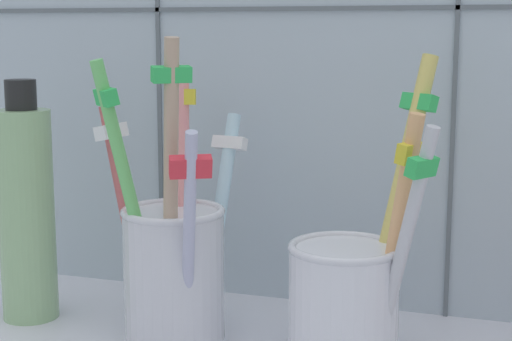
{
  "coord_description": "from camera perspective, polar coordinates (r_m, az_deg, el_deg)",
  "views": [
    {
      "loc": [
        15.24,
        -44.48,
        21.59
      ],
      "look_at": [
        0.0,
        1.51,
        13.18
      ],
      "focal_mm": 57.52,
      "sensor_mm": 36.0,
      "label": 1
    }
  ],
  "objects": [
    {
      "name": "tile_wall_back",
      "position": [
        0.59,
        3.29,
        10.72
      ],
      "size": [
        64.0,
        2.2,
        45.0
      ],
      "color": "#B2C1CC",
      "rests_on": "ground"
    },
    {
      "name": "toothbrush_cup_left",
      "position": [
        0.52,
        -5.78,
        -6.05
      ],
      "size": [
        9.76,
        12.28,
        19.17
      ],
      "color": "silver",
      "rests_on": "counter_slab"
    },
    {
      "name": "toothbrush_cup_right",
      "position": [
        0.49,
        6.57,
        -8.22
      ],
      "size": [
        9.04,
        9.07,
        18.12
      ],
      "color": "white",
      "rests_on": "counter_slab"
    },
    {
      "name": "soap_bottle",
      "position": [
        0.57,
        -15.68,
        -2.71
      ],
      "size": [
        3.75,
        3.75,
        16.3
      ],
      "color": "#93BD85",
      "rests_on": "counter_slab"
    }
  ]
}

